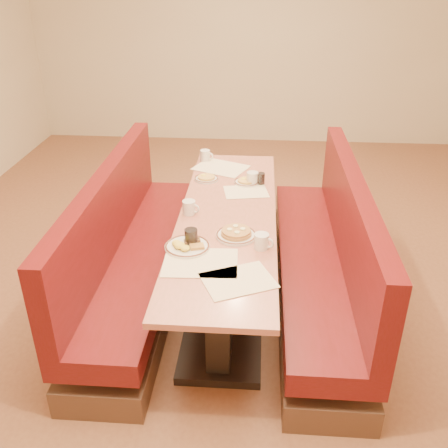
# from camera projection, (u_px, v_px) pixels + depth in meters

# --- Properties ---
(ground) EXTENTS (8.00, 8.00, 0.00)m
(ground) POSITION_uv_depth(u_px,v_px,m) (227.00, 299.00, 3.97)
(ground) COLOR #9E6647
(ground) RESTS_ON ground
(room_envelope) EXTENTS (6.04, 8.04, 2.82)m
(room_envelope) POSITION_uv_depth(u_px,v_px,m) (228.00, 44.00, 3.07)
(room_envelope) COLOR beige
(room_envelope) RESTS_ON ground
(diner_table) EXTENTS (0.70, 2.50, 0.75)m
(diner_table) POSITION_uv_depth(u_px,v_px,m) (227.00, 259.00, 3.80)
(diner_table) COLOR black
(diner_table) RESTS_ON ground
(booth_left) EXTENTS (0.55, 2.50, 1.05)m
(booth_left) POSITION_uv_depth(u_px,v_px,m) (133.00, 257.00, 3.85)
(booth_left) COLOR #4C3326
(booth_left) RESTS_ON ground
(booth_right) EXTENTS (0.55, 2.50, 1.05)m
(booth_right) POSITION_uv_depth(u_px,v_px,m) (324.00, 264.00, 3.75)
(booth_right) COLOR #4C3326
(booth_right) RESTS_ON ground
(placemat_near_left) EXTENTS (0.47, 0.36, 0.00)m
(placemat_near_left) POSITION_uv_depth(u_px,v_px,m) (200.00, 262.00, 3.05)
(placemat_near_left) COLOR #FFF7C7
(placemat_near_left) RESTS_ON diner_table
(placemat_near_right) EXTENTS (0.49, 0.44, 0.00)m
(placemat_near_right) POSITION_uv_depth(u_px,v_px,m) (238.00, 280.00, 2.88)
(placemat_near_right) COLOR #FFF7C7
(placemat_near_right) RESTS_ON diner_table
(placemat_far_left) EXTENTS (0.54, 0.48, 0.00)m
(placemat_far_left) POSITION_uv_depth(u_px,v_px,m) (221.00, 168.00, 4.44)
(placemat_far_left) COLOR #FFF7C7
(placemat_far_left) RESTS_ON diner_table
(placemat_far_right) EXTENTS (0.38, 0.31, 0.00)m
(placemat_far_right) POSITION_uv_depth(u_px,v_px,m) (246.00, 192.00, 3.98)
(placemat_far_right) COLOR #FFF7C7
(placemat_far_right) RESTS_ON diner_table
(pancake_plate) EXTENTS (0.27, 0.27, 0.06)m
(pancake_plate) POSITION_uv_depth(u_px,v_px,m) (236.00, 234.00, 3.33)
(pancake_plate) COLOR silver
(pancake_plate) RESTS_ON diner_table
(eggs_plate) EXTENTS (0.29, 0.29, 0.06)m
(eggs_plate) POSITION_uv_depth(u_px,v_px,m) (187.00, 246.00, 3.20)
(eggs_plate) COLOR silver
(eggs_plate) RESTS_ON diner_table
(extra_plate_mid) EXTENTS (0.21, 0.21, 0.04)m
(extra_plate_mid) POSITION_uv_depth(u_px,v_px,m) (246.00, 182.00, 4.13)
(extra_plate_mid) COLOR silver
(extra_plate_mid) RESTS_ON diner_table
(extra_plate_far) EXTENTS (0.20, 0.20, 0.04)m
(extra_plate_far) POSITION_uv_depth(u_px,v_px,m) (206.00, 178.00, 4.20)
(extra_plate_far) COLOR silver
(extra_plate_far) RESTS_ON diner_table
(coffee_mug_a) EXTENTS (0.13, 0.10, 0.10)m
(coffee_mug_a) POSITION_uv_depth(u_px,v_px,m) (262.00, 241.00, 3.18)
(coffee_mug_a) COLOR silver
(coffee_mug_a) RESTS_ON diner_table
(coffee_mug_b) EXTENTS (0.13, 0.09, 0.10)m
(coffee_mug_b) POSITION_uv_depth(u_px,v_px,m) (189.00, 207.00, 3.62)
(coffee_mug_b) COLOR silver
(coffee_mug_b) RESTS_ON diner_table
(coffee_mug_c) EXTENTS (0.13, 0.10, 0.10)m
(coffee_mug_c) POSITION_uv_depth(u_px,v_px,m) (253.00, 178.00, 4.10)
(coffee_mug_c) COLOR silver
(coffee_mug_c) RESTS_ON diner_table
(coffee_mug_d) EXTENTS (0.13, 0.09, 0.10)m
(coffee_mug_d) POSITION_uv_depth(u_px,v_px,m) (206.00, 155.00, 4.58)
(coffee_mug_d) COLOR silver
(coffee_mug_d) RESTS_ON diner_table
(soda_tumbler_near) EXTENTS (0.08, 0.08, 0.12)m
(soda_tumbler_near) POSITION_uv_depth(u_px,v_px,m) (191.00, 237.00, 3.21)
(soda_tumbler_near) COLOR black
(soda_tumbler_near) RESTS_ON diner_table
(soda_tumbler_mid) EXTENTS (0.07, 0.07, 0.10)m
(soda_tumbler_mid) POSITION_uv_depth(u_px,v_px,m) (261.00, 179.00, 4.10)
(soda_tumbler_mid) COLOR black
(soda_tumbler_mid) RESTS_ON diner_table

